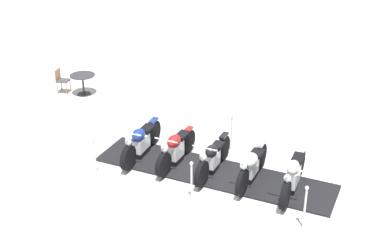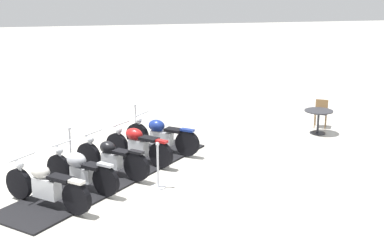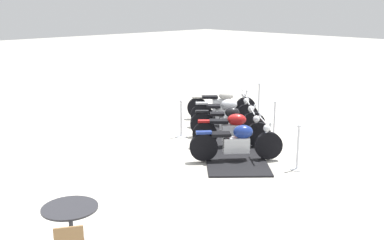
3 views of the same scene
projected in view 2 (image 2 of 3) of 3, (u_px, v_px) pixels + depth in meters
name	position (u px, v px, depth m)	size (l,w,h in m)	color
ground_plane	(113.00, 176.00, 13.38)	(80.00, 80.00, 0.00)	beige
display_platform	(113.00, 176.00, 13.38)	(6.51, 1.48, 0.04)	black
motorcycle_navy	(161.00, 135.00, 15.03)	(1.58, 1.88, 1.02)	black
motorcycle_maroon	(138.00, 145.00, 14.14)	(1.58, 1.62, 0.99)	black
motorcycle_black	(111.00, 157.00, 13.27)	(1.59, 1.71, 1.02)	black
motorcycle_chrome	(80.00, 169.00, 12.38)	(1.55, 1.64, 1.03)	black
motorcycle_cream	(46.00, 185.00, 11.49)	(1.63, 1.86, 1.01)	black
stanchion_right_mid	(71.00, 152.00, 13.97)	(0.28, 0.28, 1.08)	silver
stanchion_right_front	(136.00, 127.00, 16.25)	(0.30, 0.30, 1.11)	silver
stanchion_left_mid	(158.00, 174.00, 12.60)	(0.36, 0.36, 1.12)	silver
cafe_table	(319.00, 116.00, 16.82)	(0.88, 0.88, 0.74)	#2D2D33
cafe_chair_near_table	(321.00, 111.00, 17.58)	(0.55, 0.55, 0.88)	olive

